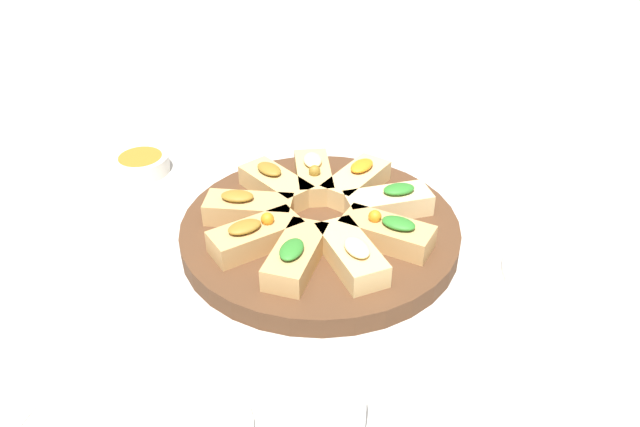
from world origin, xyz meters
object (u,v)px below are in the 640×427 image
at_px(serving_board, 320,231).
at_px(water_glass, 326,410).
at_px(plate_left, 600,277).
at_px(napkin_stack, 14,261).
at_px(dipping_bowl, 141,163).

distance_m(serving_board, water_glass, 0.30).
height_order(plate_left, napkin_stack, plate_left).
bearing_deg(serving_board, water_glass, 33.89).
bearing_deg(plate_left, dipping_bowl, -80.59).
distance_m(serving_board, napkin_stack, 0.38).
height_order(serving_board, dipping_bowl, same).
bearing_deg(napkin_stack, plate_left, 120.04).
height_order(plate_left, dipping_bowl, dipping_bowl).
relative_size(water_glass, dipping_bowl, 0.92).
xyz_separation_m(serving_board, water_glass, (0.25, 0.17, 0.03)).
xyz_separation_m(plate_left, napkin_stack, (0.35, -0.60, -0.00)).
bearing_deg(water_glass, plate_left, 156.38).
height_order(serving_board, water_glass, water_glass).
bearing_deg(dipping_bowl, plate_left, 99.41).
distance_m(serving_board, dipping_bowl, 0.32).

